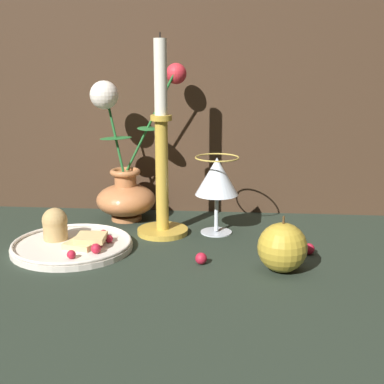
{
  "coord_description": "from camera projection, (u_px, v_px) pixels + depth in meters",
  "views": [
    {
      "loc": [
        0.13,
        -0.91,
        0.33
      ],
      "look_at": [
        0.05,
        0.02,
        0.1
      ],
      "focal_mm": 50.0,
      "sensor_mm": 36.0,
      "label": 1
    }
  ],
  "objects": [
    {
      "name": "ground_plane",
      "position": [
        166.0,
        248.0,
        0.97
      ],
      "size": [
        2.4,
        2.4,
        0.0
      ],
      "primitive_type": "plane",
      "color": "#232D23",
      "rests_on": "ground"
    },
    {
      "name": "vase",
      "position": [
        126.0,
        179.0,
        1.11
      ],
      "size": [
        0.19,
        0.12,
        0.32
      ],
      "color": "#B77042",
      "rests_on": "ground_plane"
    },
    {
      "name": "plate_with_pastries",
      "position": [
        70.0,
        241.0,
        0.96
      ],
      "size": [
        0.22,
        0.22,
        0.07
      ],
      "color": "silver",
      "rests_on": "ground_plane"
    },
    {
      "name": "wine_glass",
      "position": [
        217.0,
        179.0,
        1.02
      ],
      "size": [
        0.08,
        0.08,
        0.15
      ],
      "color": "silver",
      "rests_on": "ground_plane"
    },
    {
      "name": "candlestick",
      "position": [
        162.0,
        167.0,
        1.01
      ],
      "size": [
        0.1,
        0.1,
        0.38
      ],
      "color": "gold",
      "rests_on": "ground_plane"
    },
    {
      "name": "apple_beside_vase",
      "position": [
        282.0,
        247.0,
        0.85
      ],
      "size": [
        0.08,
        0.08,
        0.09
      ],
      "color": "#B2932D",
      "rests_on": "ground_plane"
    },
    {
      "name": "berry_near_plate",
      "position": [
        309.0,
        249.0,
        0.93
      ],
      "size": [
        0.02,
        0.02,
        0.02
      ],
      "primitive_type": "sphere",
      "color": "#AD192D",
      "rests_on": "ground_plane"
    },
    {
      "name": "berry_front_center",
      "position": [
        201.0,
        258.0,
        0.89
      ],
      "size": [
        0.02,
        0.02,
        0.02
      ],
      "primitive_type": "sphere",
      "color": "#AD192D",
      "rests_on": "ground_plane"
    }
  ]
}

